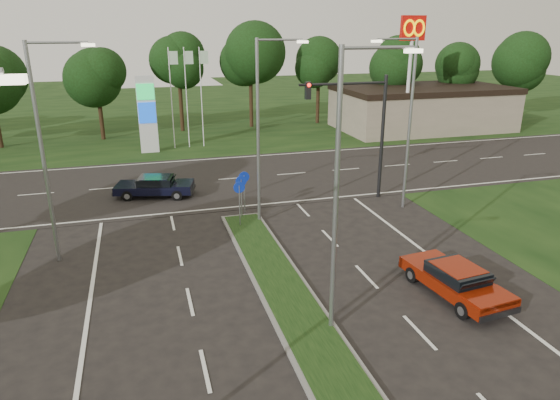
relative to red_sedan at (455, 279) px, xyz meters
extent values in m
cube|color=black|center=(-6.00, 48.19, -0.65)|extent=(160.00, 50.00, 0.02)
cube|color=black|center=(-6.00, 17.19, -0.65)|extent=(160.00, 12.00, 0.02)
cube|color=slate|center=(-6.00, -2.81, -0.59)|extent=(2.00, 26.00, 0.12)
cube|color=gray|center=(16.00, 29.19, 1.35)|extent=(16.00, 9.00, 4.00)
cylinder|color=gray|center=(-5.20, -0.81, 3.85)|extent=(0.16, 0.16, 9.00)
cylinder|color=gray|center=(-4.10, -0.81, 8.25)|extent=(2.20, 0.10, 0.10)
cube|color=#FFF2CC|center=(-3.00, -0.81, 8.15)|extent=(0.50, 0.22, 0.12)
cylinder|color=gray|center=(-5.20, 9.19, 3.85)|extent=(0.16, 0.16, 9.00)
cylinder|color=gray|center=(-4.10, 9.19, 8.25)|extent=(2.20, 0.10, 0.10)
cube|color=#FFF2CC|center=(-3.00, 9.19, 8.15)|extent=(0.50, 0.22, 0.12)
cube|color=#FFF2CC|center=(-12.30, -6.81, 8.15)|extent=(0.50, 0.22, 0.12)
cylinder|color=gray|center=(-14.50, 7.19, 3.85)|extent=(0.16, 0.16, 9.00)
cylinder|color=gray|center=(-13.40, 7.19, 8.25)|extent=(2.20, 0.10, 0.10)
cube|color=#FFF2CC|center=(-12.30, 7.19, 8.15)|extent=(0.50, 0.22, 0.12)
cylinder|color=gray|center=(3.00, 9.19, 3.85)|extent=(0.16, 0.16, 9.00)
cylinder|color=gray|center=(1.90, 9.19, 8.25)|extent=(2.20, 0.10, 0.10)
cube|color=#FFF2CC|center=(0.80, 9.19, 8.15)|extent=(0.50, 0.22, 0.12)
cylinder|color=black|center=(2.50, 11.19, 2.85)|extent=(0.20, 0.20, 7.00)
cylinder|color=black|center=(0.00, 11.19, 5.95)|extent=(5.00, 0.14, 0.14)
cube|color=black|center=(-2.00, 11.19, 5.65)|extent=(0.28, 0.28, 0.90)
sphere|color=#FF190C|center=(-2.00, 11.01, 5.95)|extent=(0.20, 0.20, 0.20)
cylinder|color=gray|center=(-6.30, 8.69, 0.45)|extent=(0.06, 0.06, 2.20)
cylinder|color=#0C26A5|center=(-6.30, 8.69, 1.45)|extent=(0.56, 0.04, 0.56)
cylinder|color=gray|center=(-6.00, 9.69, 0.45)|extent=(0.06, 0.06, 2.20)
cylinder|color=#0C26A5|center=(-6.00, 9.69, 1.45)|extent=(0.56, 0.04, 0.56)
cylinder|color=gray|center=(-5.70, 10.39, 0.45)|extent=(0.06, 0.06, 2.20)
cylinder|color=#0C26A5|center=(-5.70, 10.39, 1.45)|extent=(0.56, 0.04, 0.56)
cube|color=silver|center=(-10.00, 26.19, 2.35)|extent=(1.40, 0.30, 6.00)
cube|color=#0CA53F|center=(-10.00, 26.01, 4.15)|extent=(1.30, 0.08, 1.20)
cube|color=#0C3FBF|center=(-10.00, 26.01, 2.55)|extent=(1.30, 0.08, 1.60)
cylinder|color=silver|center=(-8.00, 27.19, 3.35)|extent=(0.08, 0.08, 8.00)
cube|color=#B2D8B2|center=(-7.65, 27.19, 6.55)|extent=(0.70, 0.02, 1.00)
cylinder|color=silver|center=(-6.80, 27.19, 3.35)|extent=(0.08, 0.08, 8.00)
cube|color=#B2D8B2|center=(-6.45, 27.19, 6.55)|extent=(0.70, 0.02, 1.00)
cylinder|color=silver|center=(-5.60, 27.19, 3.35)|extent=(0.08, 0.08, 8.00)
cube|color=#B2D8B2|center=(-5.25, 27.19, 6.55)|extent=(0.70, 0.02, 1.00)
cylinder|color=silver|center=(12.00, 25.19, 4.35)|extent=(0.30, 0.30, 10.00)
cube|color=#BF0C07|center=(12.00, 25.19, 8.75)|extent=(2.20, 0.35, 2.00)
torus|color=#FFC600|center=(11.55, 24.97, 8.75)|extent=(1.06, 0.16, 1.06)
torus|color=#FFC600|center=(12.45, 24.97, 8.75)|extent=(1.06, 0.16, 1.06)
cylinder|color=black|center=(-6.00, 33.19, 1.55)|extent=(0.36, 0.36, 4.40)
sphere|color=black|center=(-6.00, 33.19, 5.85)|extent=(6.00, 6.00, 6.00)
sphere|color=black|center=(-5.70, 32.99, 6.85)|extent=(4.80, 4.80, 4.80)
cube|color=maroon|center=(0.00, 0.02, -0.10)|extent=(2.29, 4.58, 0.45)
cube|color=black|center=(0.01, -0.06, 0.33)|extent=(1.74, 2.10, 0.42)
cube|color=maroon|center=(0.01, -0.06, 0.54)|extent=(1.61, 1.74, 0.04)
cylinder|color=black|center=(-0.98, 1.33, -0.34)|extent=(0.27, 0.64, 0.62)
cylinder|color=black|center=(0.65, 1.51, -0.34)|extent=(0.27, 0.64, 0.62)
cylinder|color=black|center=(-0.65, -1.47, -0.34)|extent=(0.27, 0.64, 0.62)
cylinder|color=black|center=(0.97, -1.28, -0.34)|extent=(0.27, 0.64, 0.62)
cube|color=black|center=(-10.14, 14.84, -0.10)|extent=(4.72, 2.82, 0.45)
cube|color=black|center=(-10.06, 14.82, 0.33)|extent=(2.25, 1.96, 0.42)
cube|color=black|center=(-10.06, 14.82, 0.54)|extent=(1.89, 1.78, 0.04)
cylinder|color=black|center=(-11.71, 14.38, -0.34)|extent=(0.65, 0.34, 0.62)
cylinder|color=black|center=(-11.31, 15.98, -0.34)|extent=(0.65, 0.34, 0.62)
cylinder|color=black|center=(-8.97, 13.70, -0.34)|extent=(0.65, 0.34, 0.62)
cylinder|color=black|center=(-8.57, 15.30, -0.34)|extent=(0.65, 0.34, 0.62)
camera|label=1|loc=(-10.72, -13.99, 8.77)|focal=32.00mm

